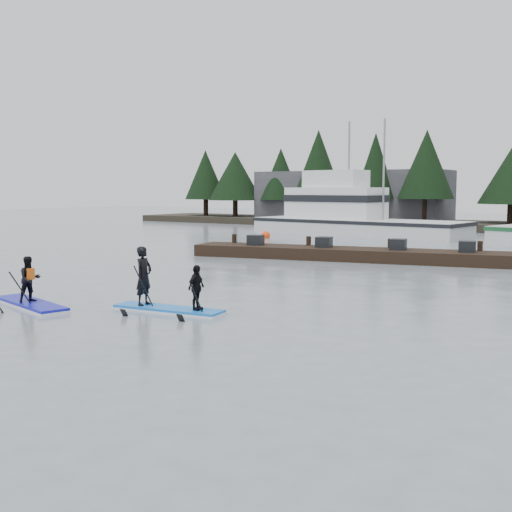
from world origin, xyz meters
The scene contains 9 objects.
ground centered at (0.00, 0.00, 0.00)m, with size 160.00×160.00×0.00m, color slate.
far_shore centered at (0.00, 42.00, 0.30)m, with size 70.00×8.00×0.60m, color #2D281E.
treeline centered at (0.00, 42.00, 0.00)m, with size 60.00×4.00×8.00m, color black, non-canonical shape.
waterfront_building centered at (-14.00, 44.00, 2.50)m, with size 18.00×6.00×5.00m, color #4C4C51.
fishing_boat_large centered at (-7.98, 30.99, 0.68)m, with size 16.14×6.17×9.10m.
floating_dock centered at (-0.34, 15.87, 0.28)m, with size 16.70×2.23×0.56m, color black.
buoy_a centered at (-11.63, 25.09, 0.00)m, with size 0.61×0.61×0.61m, color #FE410C.
paddleboard_solo centered at (-3.65, -0.19, 0.46)m, with size 3.42×1.64×1.86m.
paddleboard_duo centered at (0.09, 1.34, 0.61)m, with size 3.27×1.32×2.23m.
Camera 1 is at (11.57, -11.78, 3.32)m, focal length 45.00 mm.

